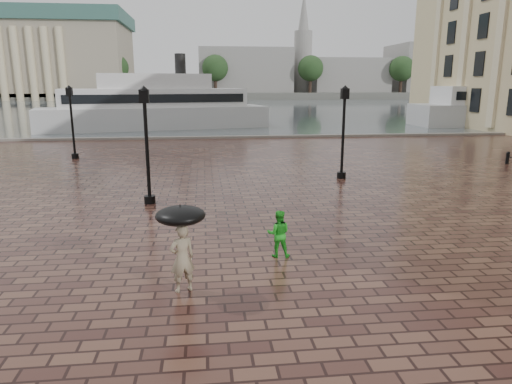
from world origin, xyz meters
TOP-DOWN VIEW (x-y plane):
  - ground at (0.00, 0.00)m, footprint 300.00×300.00m
  - harbour_water at (0.00, 92.00)m, footprint 240.00×240.00m
  - quay_edge at (0.00, 32.00)m, footprint 80.00×0.60m
  - far_shore at (0.00, 160.00)m, footprint 300.00×60.00m
  - museum at (-55.00, 144.61)m, footprint 57.00×32.50m
  - distant_skyline at (48.14, 150.00)m, footprint 102.50×22.00m
  - far_trees at (0.00, 138.00)m, footprint 188.00×8.00m
  - street_lamps at (-5.00, 15.33)m, footprint 15.44×12.44m
  - adult_pedestrian at (-4.35, 1.88)m, footprint 0.68×0.57m
  - child_pedestrian at (-1.85, 3.77)m, footprint 0.70×0.58m
  - ferry_near at (-8.87, 41.85)m, footprint 24.21×10.79m
  - umbrella at (-4.35, 1.88)m, footprint 1.10×1.10m

SIDE VIEW (x-z plane):
  - ground at x=0.00m, z-range 0.00..0.00m
  - harbour_water at x=0.00m, z-range 0.00..0.00m
  - quay_edge at x=0.00m, z-range -0.15..0.15m
  - child_pedestrian at x=-1.85m, z-range 0.00..1.30m
  - adult_pedestrian at x=-4.35m, z-range 0.00..1.59m
  - far_shore at x=0.00m, z-range 0.00..2.00m
  - umbrella at x=-4.35m, z-range 1.23..2.35m
  - ferry_near at x=-8.87m, z-range -1.54..6.18m
  - street_lamps at x=-5.00m, z-range 0.13..4.53m
  - far_trees at x=0.00m, z-range 2.67..16.17m
  - distant_skyline at x=48.14m, z-range -7.05..25.95m
  - museum at x=-55.00m, z-range 0.91..26.91m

